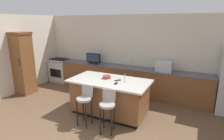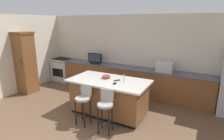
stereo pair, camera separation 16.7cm
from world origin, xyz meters
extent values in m
cube|color=beige|center=(0.00, 4.12, 1.31)|extent=(7.49, 0.12, 2.61)
cube|color=beige|center=(-3.54, 2.06, 1.31)|extent=(0.12, 4.52, 2.61)
cube|color=brown|center=(-0.05, 3.74, 0.44)|extent=(5.15, 0.60, 0.87)
cube|color=#4C4C56|center=(-0.05, 3.74, 0.89)|extent=(5.17, 0.62, 0.04)
cube|color=black|center=(0.02, 2.14, 0.04)|extent=(1.80, 0.83, 0.09)
cube|color=brown|center=(0.02, 2.14, 0.49)|extent=(1.88, 0.91, 0.80)
cube|color=beige|center=(0.02, 2.14, 0.91)|extent=(2.04, 1.07, 0.04)
cube|color=#B7BABF|center=(-3.04, 3.74, 0.45)|extent=(0.79, 0.60, 0.91)
cube|color=black|center=(-3.04, 3.43, 0.41)|extent=(0.55, 0.01, 0.33)
cube|color=black|center=(-3.04, 3.74, 0.92)|extent=(0.71, 0.50, 0.02)
cylinder|color=black|center=(-3.30, 3.42, 0.85)|extent=(0.04, 0.03, 0.04)
cylinder|color=black|center=(-3.13, 3.42, 0.85)|extent=(0.04, 0.03, 0.04)
cylinder|color=black|center=(-2.95, 3.42, 0.85)|extent=(0.04, 0.03, 0.04)
cylinder|color=black|center=(-2.78, 3.42, 0.85)|extent=(0.04, 0.03, 0.04)
cube|color=brown|center=(-3.22, 2.19, 1.03)|extent=(0.53, 0.50, 2.06)
cube|color=brown|center=(-3.22, 2.19, 2.02)|extent=(0.57, 0.54, 0.08)
cylinder|color=#332819|center=(-3.06, 1.91, 1.13)|extent=(0.02, 0.02, 0.22)
cube|color=#B7BABF|center=(1.07, 3.74, 1.06)|extent=(0.48, 0.36, 0.30)
cube|color=black|center=(-1.42, 3.69, 0.93)|extent=(0.34, 0.16, 0.05)
cube|color=black|center=(-1.42, 3.69, 1.12)|extent=(0.56, 0.05, 0.32)
cube|color=#1E2D47|center=(-1.42, 3.66, 1.12)|extent=(0.50, 0.01, 0.27)
cylinder|color=#B2B2B7|center=(0.01, 3.84, 1.03)|extent=(0.02, 0.02, 0.24)
cylinder|color=#B2B2B7|center=(0.44, 2.14, 1.05)|extent=(0.02, 0.02, 0.22)
cylinder|color=gray|center=(-0.26, 1.38, 0.66)|extent=(0.34, 0.34, 0.05)
cube|color=gray|center=(-0.26, 1.53, 0.82)|extent=(0.29, 0.04, 0.28)
cylinder|color=black|center=(-0.38, 1.26, 0.32)|extent=(0.03, 0.03, 0.63)
cylinder|color=black|center=(-0.14, 1.26, 0.32)|extent=(0.03, 0.03, 0.63)
cylinder|color=black|center=(-0.38, 1.51, 0.32)|extent=(0.03, 0.03, 0.63)
cylinder|color=black|center=(-0.14, 1.50, 0.32)|extent=(0.03, 0.03, 0.63)
torus|color=black|center=(-0.26, 1.38, 0.24)|extent=(0.28, 0.28, 0.02)
cylinder|color=gray|center=(0.36, 1.35, 0.65)|extent=(0.34, 0.34, 0.05)
cube|color=gray|center=(0.33, 1.50, 0.82)|extent=(0.29, 0.09, 0.28)
cylinder|color=black|center=(0.27, 1.21, 0.31)|extent=(0.03, 0.03, 0.63)
cylinder|color=black|center=(0.51, 1.26, 0.31)|extent=(0.03, 0.03, 0.63)
cylinder|color=black|center=(0.22, 1.45, 0.31)|extent=(0.03, 0.03, 0.63)
cylinder|color=black|center=(0.46, 1.50, 0.31)|extent=(0.03, 0.03, 0.63)
torus|color=black|center=(0.36, 1.35, 0.24)|extent=(0.28, 0.28, 0.02)
cylinder|color=#993833|center=(-0.11, 2.24, 0.98)|extent=(0.21, 0.21, 0.08)
cube|color=black|center=(0.28, 1.96, 0.94)|extent=(0.09, 0.16, 0.01)
cube|color=black|center=(0.23, 2.18, 0.95)|extent=(0.13, 0.16, 0.02)
camera|label=1|loc=(2.05, -1.84, 2.39)|focal=29.42mm
camera|label=2|loc=(2.19, -1.76, 2.39)|focal=29.42mm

